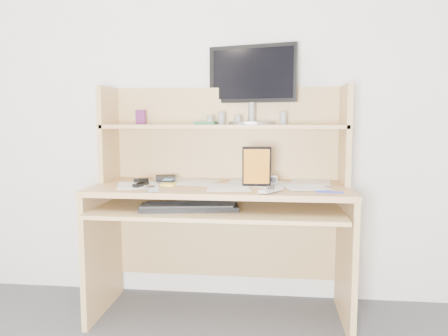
# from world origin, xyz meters

# --- Properties ---
(back_wall) EXTENTS (3.60, 0.04, 2.50)m
(back_wall) POSITION_xyz_m (0.00, 1.80, 1.25)
(back_wall) COLOR white
(back_wall) RESTS_ON floor
(desk) EXTENTS (1.40, 0.70, 1.30)m
(desk) POSITION_xyz_m (0.00, 1.56, 0.69)
(desk) COLOR tan
(desk) RESTS_ON floor
(paper_clutter) EXTENTS (1.32, 0.54, 0.01)m
(paper_clutter) POSITION_xyz_m (0.00, 1.48, 0.75)
(paper_clutter) COLOR white
(paper_clutter) RESTS_ON desk
(keyboard) EXTENTS (0.52, 0.26, 0.03)m
(keyboard) POSITION_xyz_m (-0.14, 1.28, 0.67)
(keyboard) COLOR black
(keyboard) RESTS_ON desk
(tv_remote) EXTENTS (0.13, 0.16, 0.02)m
(tv_remote) POSITION_xyz_m (0.28, 1.26, 0.76)
(tv_remote) COLOR #AEAEA9
(tv_remote) RESTS_ON paper_clutter
(flip_phone) EXTENTS (0.09, 0.11, 0.02)m
(flip_phone) POSITION_xyz_m (-0.32, 1.23, 0.77)
(flip_phone) COLOR #A8A8AA
(flip_phone) RESTS_ON paper_clutter
(stapler) EXTENTS (0.06, 0.13, 0.04)m
(stapler) POSITION_xyz_m (-0.42, 1.39, 0.78)
(stapler) COLOR black
(stapler) RESTS_ON paper_clutter
(wallet) EXTENTS (0.13, 0.12, 0.03)m
(wallet) POSITION_xyz_m (-0.34, 1.59, 0.77)
(wallet) COLOR black
(wallet) RESTS_ON paper_clutter
(sticky_note_pad) EXTENTS (0.08, 0.08, 0.01)m
(sticky_note_pad) POSITION_xyz_m (-0.28, 1.44, 0.76)
(sticky_note_pad) COLOR #F9FF43
(sticky_note_pad) RESTS_ON desk
(digital_camera) EXTENTS (0.08, 0.05, 0.05)m
(digital_camera) POSITION_xyz_m (0.27, 1.51, 0.78)
(digital_camera) COLOR #B0B0B2
(digital_camera) RESTS_ON paper_clutter
(game_case) EXTENTS (0.15, 0.02, 0.21)m
(game_case) POSITION_xyz_m (0.20, 1.42, 0.86)
(game_case) COLOR black
(game_case) RESTS_ON paper_clutter
(blue_pen) EXTENTS (0.13, 0.02, 0.01)m
(blue_pen) POSITION_xyz_m (0.56, 1.25, 0.76)
(blue_pen) COLOR #1A2CC3
(blue_pen) RESTS_ON paper_clutter
(card_box) EXTENTS (0.06, 0.04, 0.09)m
(card_box) POSITION_xyz_m (-0.51, 1.69, 1.12)
(card_box) COLOR maroon
(card_box) RESTS_ON desk
(shelf_book) EXTENTS (0.13, 0.17, 0.02)m
(shelf_book) POSITION_xyz_m (-0.11, 1.67, 1.09)
(shelf_book) COLOR #358558
(shelf_book) RESTS_ON desk
(chip_stack_a) EXTENTS (0.05, 0.05, 0.05)m
(chip_stack_a) POSITION_xyz_m (0.08, 1.65, 1.11)
(chip_stack_a) COLOR black
(chip_stack_a) RESTS_ON desk
(chip_stack_b) EXTENTS (0.06, 0.06, 0.07)m
(chip_stack_b) POSITION_xyz_m (-0.02, 1.67, 1.12)
(chip_stack_b) COLOR white
(chip_stack_b) RESTS_ON desk
(chip_stack_c) EXTENTS (0.04, 0.04, 0.05)m
(chip_stack_c) POSITION_xyz_m (-0.08, 1.62, 1.11)
(chip_stack_c) COLOR black
(chip_stack_c) RESTS_ON desk
(chip_stack_d) EXTENTS (0.04, 0.04, 0.07)m
(chip_stack_d) POSITION_xyz_m (0.34, 1.65, 1.12)
(chip_stack_d) COLOR white
(chip_stack_d) RESTS_ON desk
(monitor) EXTENTS (0.52, 0.27, 0.46)m
(monitor) POSITION_xyz_m (0.16, 1.72, 1.33)
(monitor) COLOR #A1A2A6
(monitor) RESTS_ON desk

